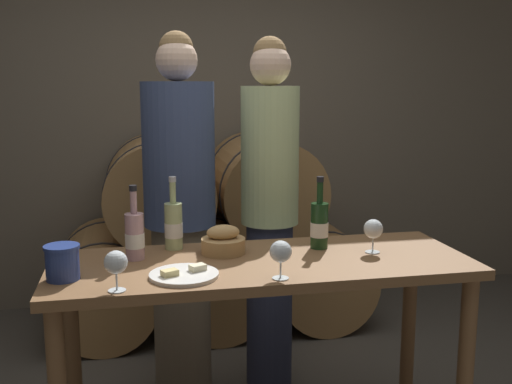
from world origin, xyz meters
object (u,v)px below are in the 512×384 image
at_px(cheese_plate, 184,274).
at_px(person_right, 270,209).
at_px(wine_glass_left, 281,252).
at_px(tasting_table, 262,292).
at_px(wine_bottle_rose, 135,235).
at_px(person_left, 180,216).
at_px(wine_glass_center, 373,230).
at_px(wine_bottle_red, 319,225).
at_px(wine_glass_far_left, 116,263).
at_px(wine_bottle_white, 174,225).
at_px(bread_basket, 223,242).
at_px(blue_crock, 62,261).

bearing_deg(cheese_plate, person_right, 58.60).
bearing_deg(wine_glass_left, person_right, 79.36).
distance_m(tasting_table, wine_bottle_rose, 0.55).
xyz_separation_m(tasting_table, wine_bottle_rose, (-0.49, 0.11, 0.23)).
relative_size(person_left, wine_glass_center, 13.00).
bearing_deg(wine_bottle_red, wine_glass_left, -125.34).
relative_size(wine_bottle_red, wine_glass_far_left, 2.18).
height_order(wine_glass_far_left, wine_glass_center, same).
height_order(wine_bottle_white, cheese_plate, wine_bottle_white).
height_order(person_right, wine_bottle_white, person_right).
bearing_deg(tasting_table, bread_basket, 137.42).
bearing_deg(wine_glass_left, bread_basket, 112.15).
bearing_deg(bread_basket, wine_bottle_red, -0.44).
bearing_deg(bread_basket, wine_glass_far_left, -137.50).
xyz_separation_m(person_right, bread_basket, (-0.32, -0.56, -0.01)).
bearing_deg(wine_bottle_white, tasting_table, -35.36).
distance_m(person_left, person_right, 0.45).
relative_size(wine_bottle_white, cheese_plate, 1.23).
bearing_deg(bread_basket, person_left, 103.25).
bearing_deg(person_left, wine_glass_left, -73.10).
height_order(bread_basket, wine_glass_left, wine_glass_left).
height_order(person_left, wine_bottle_white, person_left).
bearing_deg(wine_bottle_white, wine_glass_center, -15.74).
bearing_deg(person_right, wine_bottle_white, -139.05).
bearing_deg(wine_bottle_red, tasting_table, -155.80).
bearing_deg(wine_glass_far_left, wine_bottle_white, 65.44).
height_order(wine_bottle_rose, blue_crock, wine_bottle_rose).
height_order(person_right, wine_bottle_rose, person_right).
height_order(wine_bottle_red, cheese_plate, wine_bottle_red).
bearing_deg(wine_bottle_rose, tasting_table, -12.87).
relative_size(wine_bottle_rose, wine_glass_left, 2.12).
distance_m(wine_glass_far_left, wine_glass_center, 1.05).
bearing_deg(person_left, wine_bottle_rose, -111.35).
distance_m(blue_crock, wine_glass_center, 1.21).
bearing_deg(wine_glass_center, bread_basket, 169.12).
xyz_separation_m(tasting_table, wine_bottle_red, (0.27, 0.12, 0.23)).
xyz_separation_m(person_left, person_right, (0.45, 0.00, 0.02)).
distance_m(tasting_table, blue_crock, 0.77).
xyz_separation_m(tasting_table, blue_crock, (-0.74, -0.09, 0.20)).
distance_m(person_left, wine_glass_center, 1.00).
bearing_deg(person_right, cheese_plate, -121.40).
distance_m(wine_bottle_white, wine_bottle_rose, 0.20).
bearing_deg(wine_bottle_white, bread_basket, -29.33).
relative_size(person_right, wine_bottle_white, 5.85).
bearing_deg(wine_bottle_rose, cheese_plate, -57.22).
relative_size(wine_bottle_red, bread_basket, 1.70).
bearing_deg(cheese_plate, wine_bottle_red, 24.70).
relative_size(tasting_table, wine_bottle_rose, 5.55).
bearing_deg(wine_bottle_white, person_right, 40.95).
distance_m(bread_basket, wine_glass_left, 0.40).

